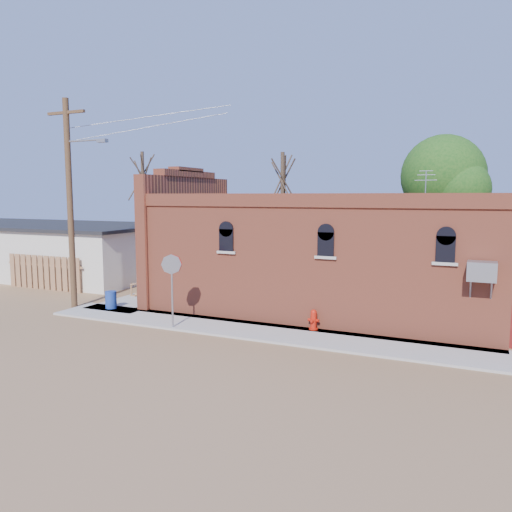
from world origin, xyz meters
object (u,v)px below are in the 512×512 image
at_px(stop_sign, 172,271).
at_px(brick_bar, 319,255).
at_px(fire_hydrant, 314,320).
at_px(trash_barrel, 111,300).
at_px(utility_pole, 71,199).

bearing_deg(stop_sign, brick_bar, 46.67).
distance_m(fire_hydrant, stop_sign, 5.46).
bearing_deg(trash_barrel, fire_hydrant, 1.88).
bearing_deg(brick_bar, fire_hydrant, -74.95).
relative_size(stop_sign, trash_barrel, 3.67).
relative_size(utility_pole, fire_hydrant, 12.11).
distance_m(brick_bar, utility_pole, 10.96).
xyz_separation_m(utility_pole, fire_hydrant, (10.78, 0.60, -4.33)).
distance_m(brick_bar, trash_barrel, 9.18).
distance_m(brick_bar, stop_sign, 6.72).
height_order(fire_hydrant, stop_sign, stop_sign).
bearing_deg(trash_barrel, utility_pole, -170.22).
distance_m(utility_pole, stop_sign, 6.58).
height_order(stop_sign, trash_barrel, stop_sign).
relative_size(brick_bar, fire_hydrant, 22.07).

